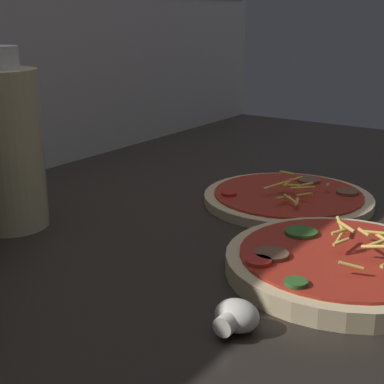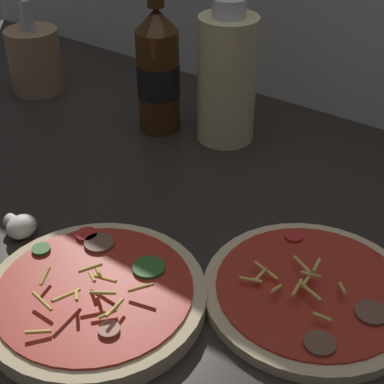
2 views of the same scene
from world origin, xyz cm
name	(u,v)px [view 1 (image 1 of 2)]	position (x,y,z in cm)	size (l,w,h in cm)	color
counter_slab	(236,274)	(0.00, 0.00, 1.25)	(160.00, 90.00, 2.50)	#28231E
pizza_near	(341,264)	(3.61, -9.91, 3.61)	(23.05, 23.05, 5.37)	beige
pizza_far	(288,198)	(21.11, 4.23, 3.25)	(22.74, 22.74, 4.47)	beige
oil_bottle	(6,147)	(-5.75, 28.10, 12.30)	(8.66, 8.66, 21.32)	beige
mushroom_left	(236,317)	(-11.72, -6.83, 3.83)	(4.00, 3.81, 2.67)	white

